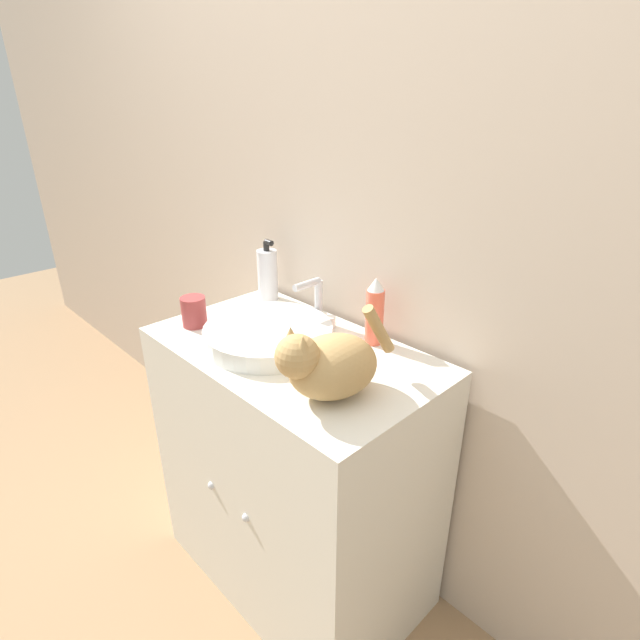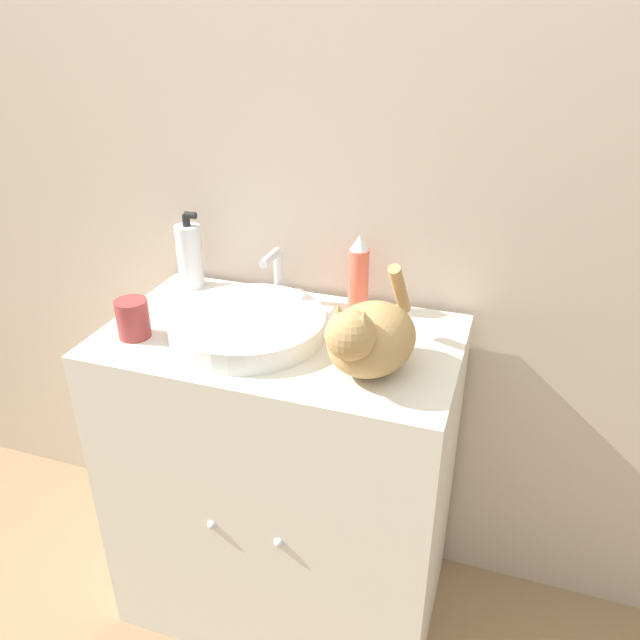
# 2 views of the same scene
# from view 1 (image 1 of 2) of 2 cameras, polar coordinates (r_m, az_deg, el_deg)

# --- Properties ---
(ground_plane) EXTENTS (8.00, 8.00, 0.00)m
(ground_plane) POSITION_cam_1_polar(r_m,az_deg,el_deg) (1.85, -9.14, -30.23)
(ground_plane) COLOR #997551
(wall_back) EXTENTS (6.00, 0.05, 2.50)m
(wall_back) POSITION_cam_1_polar(r_m,az_deg,el_deg) (1.45, 5.26, 14.30)
(wall_back) COLOR #C6B29E
(wall_back) RESTS_ON ground_plane
(vanity_cabinet) EXTENTS (0.83, 0.50, 0.86)m
(vanity_cabinet) POSITION_cam_1_polar(r_m,az_deg,el_deg) (1.63, -2.91, -16.80)
(vanity_cabinet) COLOR silver
(vanity_cabinet) RESTS_ON ground_plane
(sink_basin) EXTENTS (0.36, 0.36, 0.05)m
(sink_basin) POSITION_cam_1_polar(r_m,az_deg,el_deg) (1.40, -5.92, -1.67)
(sink_basin) COLOR white
(sink_basin) RESTS_ON vanity_cabinet
(faucet) EXTENTS (0.13, 0.11, 0.15)m
(faucet) POSITION_cam_1_polar(r_m,az_deg,el_deg) (1.50, -0.46, 1.87)
(faucet) COLOR silver
(faucet) RESTS_ON vanity_cabinet
(cat) EXTENTS (0.22, 0.32, 0.20)m
(cat) POSITION_cam_1_polar(r_m,az_deg,el_deg) (1.14, 0.92, -5.01)
(cat) COLOR tan
(cat) RESTS_ON vanity_cabinet
(soap_bottle) EXTENTS (0.07, 0.07, 0.21)m
(soap_bottle) POSITION_cam_1_polar(r_m,az_deg,el_deg) (1.68, -6.01, 5.23)
(soap_bottle) COLOR silver
(soap_bottle) RESTS_ON vanity_cabinet
(spray_bottle) EXTENTS (0.05, 0.05, 0.19)m
(spray_bottle) POSITION_cam_1_polar(r_m,az_deg,el_deg) (1.38, 6.28, 0.92)
(spray_bottle) COLOR #EF6047
(spray_bottle) RESTS_ON vanity_cabinet
(cup) EXTENTS (0.07, 0.07, 0.09)m
(cup) POSITION_cam_1_polar(r_m,az_deg,el_deg) (1.54, -14.22, 0.94)
(cup) COLOR #9E3838
(cup) RESTS_ON vanity_cabinet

